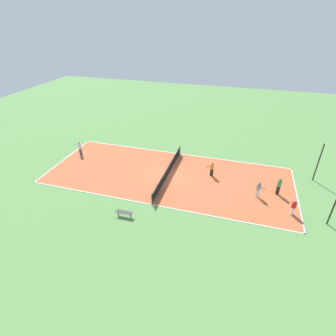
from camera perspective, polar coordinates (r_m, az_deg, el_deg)
ground_plane at (r=27.19m, az=0.00°, el=-1.63°), size 80.00×80.00×0.00m
court_surface at (r=27.18m, az=0.00°, el=-1.61°), size 10.15×24.96×0.02m
tennis_net at (r=26.89m, az=0.00°, el=-0.60°), size 9.95×0.10×1.08m
bench at (r=22.18m, az=-9.52°, el=-9.52°), size 0.36×1.42×0.45m
player_near_white at (r=32.46m, az=-18.64°, el=4.25°), size 0.47×0.97×1.61m
player_far_green at (r=25.99m, az=23.04°, el=-3.44°), size 0.51×0.51×1.73m
player_center_orange at (r=27.05m, az=9.54°, el=0.01°), size 0.89×0.90×1.59m
player_baseline_gray at (r=25.04m, az=19.10°, el=-4.20°), size 0.94×0.84×1.57m
player_coach_red at (r=24.08m, az=25.67°, el=-7.57°), size 0.41×0.41×1.45m
tennis_ball_near_net at (r=34.20m, az=-18.57°, el=3.97°), size 0.07×0.07×0.07m
tennis_ball_right_alley at (r=34.07m, az=-17.92°, el=3.98°), size 0.07×0.07×0.07m
tennis_ball_midcourt at (r=30.25m, az=17.54°, el=0.54°), size 0.07×0.07×0.07m
fence_post_back_left at (r=29.33m, az=29.89°, el=1.02°), size 0.12×0.12×4.03m
fence_post_back_right at (r=23.81m, az=32.56°, el=-6.62°), size 0.12×0.12×4.03m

